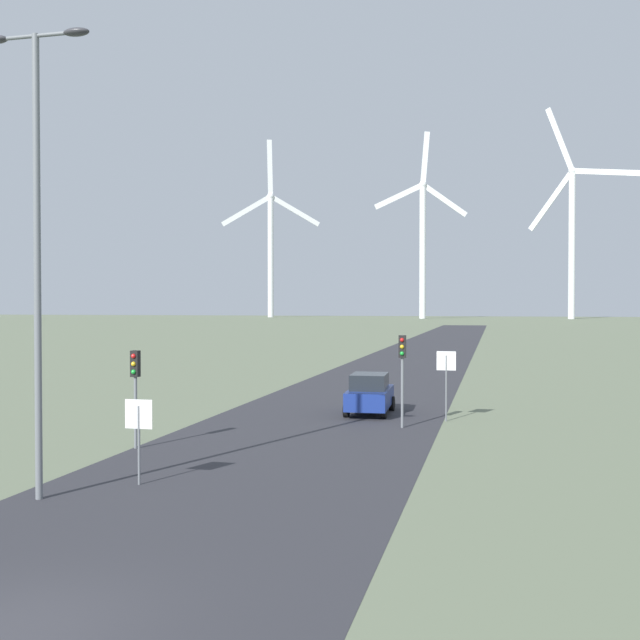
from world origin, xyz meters
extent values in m
plane|color=#667056|center=(0.00, 0.00, 0.00)|extent=(600.00, 600.00, 0.00)
cube|color=#2D2D33|center=(0.00, 48.00, 0.00)|extent=(10.00, 240.00, 0.01)
cylinder|color=slate|center=(-4.14, 6.84, 5.87)|extent=(0.18, 0.18, 11.75)
cylinder|color=slate|center=(-4.14, 6.84, 11.70)|extent=(2.29, 0.10, 0.10)
ellipsoid|color=#333338|center=(-3.00, 6.84, 11.70)|extent=(0.70, 0.32, 0.20)
cylinder|color=slate|center=(-2.37, 8.82, 1.09)|extent=(0.07, 0.07, 2.18)
cube|color=white|center=(-2.37, 8.80, 1.95)|extent=(0.81, 0.01, 0.81)
cube|color=red|center=(-2.37, 8.82, 1.95)|extent=(0.76, 0.02, 0.76)
cylinder|color=slate|center=(5.11, 22.01, 1.40)|extent=(0.07, 0.07, 2.79)
cube|color=white|center=(5.11, 22.00, 2.56)|extent=(0.81, 0.01, 0.81)
cube|color=red|center=(5.11, 22.01, 2.56)|extent=(0.76, 0.02, 0.76)
cylinder|color=slate|center=(-4.88, 13.51, 1.68)|extent=(0.11, 0.11, 3.37)
cube|color=black|center=(-4.88, 13.51, 2.92)|extent=(0.28, 0.24, 0.90)
sphere|color=red|center=(-4.88, 13.38, 3.19)|extent=(0.16, 0.16, 0.16)
sphere|color=gold|center=(-4.88, 13.38, 2.92)|extent=(0.16, 0.16, 0.16)
sphere|color=green|center=(-4.88, 13.38, 2.65)|extent=(0.16, 0.16, 0.16)
cylinder|color=slate|center=(3.51, 19.89, 1.86)|extent=(0.11, 0.11, 3.71)
cube|color=black|center=(3.51, 19.89, 3.26)|extent=(0.28, 0.24, 0.90)
sphere|color=red|center=(3.51, 19.76, 3.53)|extent=(0.16, 0.16, 0.16)
sphere|color=gold|center=(3.51, 19.76, 3.26)|extent=(0.16, 0.16, 0.16)
sphere|color=green|center=(3.51, 19.76, 2.99)|extent=(0.16, 0.16, 0.16)
cube|color=navy|center=(1.61, 23.40, 0.73)|extent=(1.98, 4.17, 0.80)
cube|color=#1E2328|center=(1.61, 23.25, 1.48)|extent=(1.65, 2.17, 0.70)
cylinder|color=black|center=(0.78, 24.68, 0.33)|extent=(0.22, 0.66, 0.66)
cylinder|color=black|center=(2.44, 24.68, 0.33)|extent=(0.22, 0.66, 0.66)
cylinder|color=black|center=(0.78, 22.13, 0.33)|extent=(0.22, 0.66, 0.66)
cylinder|color=black|center=(2.44, 22.13, 0.33)|extent=(0.22, 0.66, 0.66)
cylinder|color=silver|center=(-76.37, 262.06, 22.89)|extent=(2.20, 2.20, 45.79)
sphere|color=silver|center=(-76.37, 262.06, 45.79)|extent=(2.60, 2.60, 2.60)
cube|color=silver|center=(-76.58, 261.96, 56.77)|extent=(2.24, 1.43, 20.70)
cube|color=silver|center=(-84.81, 257.96, 40.09)|extent=(16.95, 8.57, 12.26)
cube|color=silver|center=(-67.71, 266.27, 40.50)|extent=(17.30, 8.74, 11.52)
cylinder|color=silver|center=(-17.55, 247.53, 22.88)|extent=(2.20, 2.20, 45.76)
sphere|color=silver|center=(-17.55, 247.53, 45.76)|extent=(2.60, 2.60, 2.60)
cube|color=silver|center=(-10.11, 249.57, 40.45)|extent=(14.96, 4.55, 11.38)
cube|color=silver|center=(-16.83, 247.73, 55.10)|extent=(3.20, 1.32, 17.53)
cube|color=silver|center=(-25.71, 245.29, 41.74)|extent=(16.07, 4.85, 9.11)
cylinder|color=silver|center=(31.49, 252.01, 24.62)|extent=(2.20, 2.20, 49.25)
sphere|color=silver|center=(31.49, 252.01, 49.25)|extent=(2.60, 2.60, 2.60)
cube|color=silver|center=(42.13, 246.35, 47.44)|extent=(20.61, 11.28, 5.20)
cube|color=silver|center=(27.55, 254.11, 60.58)|extent=(9.17, 5.19, 22.12)
cube|color=silver|center=(24.79, 255.57, 39.71)|extent=(14.16, 7.85, 19.17)
camera|label=1|loc=(7.16, -9.91, 4.96)|focal=42.00mm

